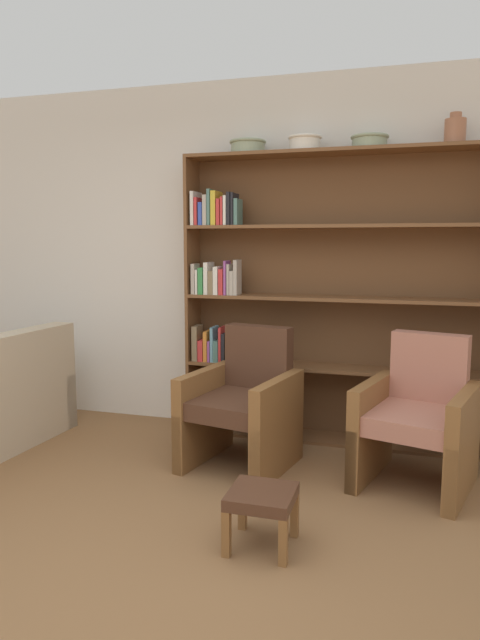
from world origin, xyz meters
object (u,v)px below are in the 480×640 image
at_px(bowl_olive, 370,141).
at_px(bowl_terracotta, 305,143).
at_px(footstool, 262,502).
at_px(bowl_slate, 248,146).
at_px(armchair_cushioned, 418,420).
at_px(armchair_leather, 244,405).
at_px(bookshelf, 316,300).
at_px(vase_tall, 455,131).

bearing_deg(bowl_olive, bowl_terracotta, -180.00).
bearing_deg(footstool, bowl_slate, 108.04).
xyz_separation_m(bowl_olive, armchair_cushioned, (0.39, -0.63, -1.80)).
xyz_separation_m(bowl_slate, footstool, (0.53, -1.64, -1.98)).
xyz_separation_m(bowl_slate, armchair_leather, (0.15, -0.63, -1.80)).
distance_m(bowl_terracotta, bowl_olive, 0.46).
bearing_deg(bowl_terracotta, bowl_olive, 0.00).
height_order(bookshelf, bowl_terracotta, bowl_terracotta).
bearing_deg(bookshelf, bowl_olive, -4.75).
bearing_deg(bowl_slate, footstool, -71.96).
height_order(bowl_terracotta, armchair_leather, bowl_terracotta).
bearing_deg(armchair_cushioned, bowl_terracotta, -20.77).
distance_m(bowl_terracotta, vase_tall, 1.02).
bearing_deg(bowl_olive, armchair_leather, -139.72).
relative_size(bookshelf, footstool, 7.31).
height_order(bowl_olive, armchair_cushioned, bowl_olive).
distance_m(bookshelf, bowl_olive, 1.19).
bearing_deg(armchair_leather, bowl_terracotta, -102.11).
distance_m(bookshelf, armchair_leather, 1.01).
xyz_separation_m(armchair_leather, armchair_cushioned, (1.13, -0.00, 0.00)).
relative_size(armchair_leather, footstool, 2.90).
distance_m(vase_tall, armchair_leather, 2.34).
bearing_deg(footstool, bookshelf, 90.25).
bearing_deg(armchair_cushioned, bowl_olive, -42.47).
distance_m(vase_tall, armchair_cushioned, 1.95).
bearing_deg(footstool, bowl_olive, 77.74).
bearing_deg(bowl_terracotta, footstool, -86.36).
xyz_separation_m(bowl_slate, armchair_cushioned, (1.28, -0.63, -1.80)).
height_order(bowl_slate, bowl_olive, bowl_slate).
xyz_separation_m(bowl_terracotta, vase_tall, (1.02, 0.00, 0.03)).
relative_size(bowl_slate, bowl_olive, 1.03).
bearing_deg(armchair_leather, armchair_cushioned, -168.08).
bearing_deg(armchair_cushioned, vase_tall, -89.68).
bearing_deg(vase_tall, footstool, -119.30).
distance_m(bowl_slate, armchair_cushioned, 2.30).
height_order(bowl_slate, bowl_terracotta, bowl_terracotta).
xyz_separation_m(bookshelf, vase_tall, (0.93, -0.03, 1.18)).
bearing_deg(bowl_terracotta, bowl_slate, 180.00).
xyz_separation_m(bowl_terracotta, armchair_leather, (-0.28, -0.63, -1.81)).
relative_size(bookshelf, bowl_terracotta, 9.44).
relative_size(bowl_olive, vase_tall, 1.27).
bearing_deg(bookshelf, armchair_leather, -119.82).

